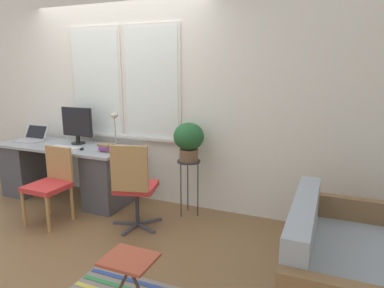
{
  "coord_description": "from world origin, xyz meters",
  "views": [
    {
      "loc": [
        2.58,
        -3.0,
        1.71
      ],
      "look_at": [
        1.24,
        0.17,
        0.94
      ],
      "focal_mm": 32.0,
      "sensor_mm": 36.0,
      "label": 1
    }
  ],
  "objects_px": {
    "book_stack": "(107,147)",
    "plant_stand": "(189,167)",
    "couch_loveseat": "(336,271)",
    "folding_stool": "(129,263)",
    "monitor": "(77,125)",
    "mouse": "(82,149)",
    "laptop": "(31,138)",
    "potted_plant": "(189,139)",
    "office_chair_swivel": "(134,185)",
    "desk_chair_wooden": "(51,182)",
    "desk_lamp": "(115,125)",
    "keyboard": "(65,147)"
  },
  "relations": [
    {
      "from": "mouse",
      "to": "desk_chair_wooden",
      "type": "distance_m",
      "value": 0.56
    },
    {
      "from": "book_stack",
      "to": "plant_stand",
      "type": "relative_size",
      "value": 0.33
    },
    {
      "from": "book_stack",
      "to": "folding_stool",
      "type": "distance_m",
      "value": 1.94
    },
    {
      "from": "mouse",
      "to": "office_chair_swivel",
      "type": "bearing_deg",
      "value": -17.18
    },
    {
      "from": "office_chair_swivel",
      "to": "potted_plant",
      "type": "relative_size",
      "value": 2.17
    },
    {
      "from": "laptop",
      "to": "plant_stand",
      "type": "height_order",
      "value": "laptop"
    },
    {
      "from": "monitor",
      "to": "folding_stool",
      "type": "bearing_deg",
      "value": -41.81
    },
    {
      "from": "book_stack",
      "to": "couch_loveseat",
      "type": "relative_size",
      "value": 0.15
    },
    {
      "from": "laptop",
      "to": "keyboard",
      "type": "bearing_deg",
      "value": -12.14
    },
    {
      "from": "office_chair_swivel",
      "to": "couch_loveseat",
      "type": "height_order",
      "value": "office_chair_swivel"
    },
    {
      "from": "laptop",
      "to": "plant_stand",
      "type": "relative_size",
      "value": 0.53
    },
    {
      "from": "laptop",
      "to": "potted_plant",
      "type": "distance_m",
      "value": 2.3
    },
    {
      "from": "book_stack",
      "to": "desk_lamp",
      "type": "bearing_deg",
      "value": 91.18
    },
    {
      "from": "office_chair_swivel",
      "to": "couch_loveseat",
      "type": "xyz_separation_m",
      "value": [
        2.0,
        -0.49,
        -0.23
      ]
    },
    {
      "from": "desk_lamp",
      "to": "couch_loveseat",
      "type": "distance_m",
      "value": 2.88
    },
    {
      "from": "monitor",
      "to": "mouse",
      "type": "distance_m",
      "value": 0.47
    },
    {
      "from": "couch_loveseat",
      "to": "folding_stool",
      "type": "bearing_deg",
      "value": 113.98
    },
    {
      "from": "desk_chair_wooden",
      "to": "desk_lamp",
      "type": "bearing_deg",
      "value": 63.23
    },
    {
      "from": "monitor",
      "to": "office_chair_swivel",
      "type": "height_order",
      "value": "monitor"
    },
    {
      "from": "desk_chair_wooden",
      "to": "potted_plant",
      "type": "height_order",
      "value": "potted_plant"
    },
    {
      "from": "book_stack",
      "to": "couch_loveseat",
      "type": "height_order",
      "value": "book_stack"
    },
    {
      "from": "plant_stand",
      "to": "folding_stool",
      "type": "distance_m",
      "value": 1.69
    },
    {
      "from": "monitor",
      "to": "office_chair_swivel",
      "type": "relative_size",
      "value": 0.5
    },
    {
      "from": "desk_lamp",
      "to": "desk_chair_wooden",
      "type": "xyz_separation_m",
      "value": [
        -0.38,
        -0.72,
        -0.56
      ]
    },
    {
      "from": "couch_loveseat",
      "to": "book_stack",
      "type": "bearing_deg",
      "value": 71.98
    },
    {
      "from": "desk_chair_wooden",
      "to": "office_chair_swivel",
      "type": "height_order",
      "value": "office_chair_swivel"
    },
    {
      "from": "desk_lamp",
      "to": "couch_loveseat",
      "type": "xyz_separation_m",
      "value": [
        2.59,
        -1.02,
        -0.75
      ]
    },
    {
      "from": "keyboard",
      "to": "desk_chair_wooden",
      "type": "relative_size",
      "value": 0.48
    },
    {
      "from": "desk_lamp",
      "to": "plant_stand",
      "type": "xyz_separation_m",
      "value": [
        0.98,
        0.03,
        -0.43
      ]
    },
    {
      "from": "couch_loveseat",
      "to": "monitor",
      "type": "bearing_deg",
      "value": 71.89
    },
    {
      "from": "laptop",
      "to": "couch_loveseat",
      "type": "bearing_deg",
      "value": -13.37
    },
    {
      "from": "plant_stand",
      "to": "folding_stool",
      "type": "relative_size",
      "value": 1.64
    },
    {
      "from": "couch_loveseat",
      "to": "potted_plant",
      "type": "bearing_deg",
      "value": 56.81
    },
    {
      "from": "monitor",
      "to": "keyboard",
      "type": "distance_m",
      "value": 0.37
    },
    {
      "from": "monitor",
      "to": "folding_stool",
      "type": "height_order",
      "value": "monitor"
    },
    {
      "from": "office_chair_swivel",
      "to": "potted_plant",
      "type": "xyz_separation_m",
      "value": [
        0.38,
        0.57,
        0.42
      ]
    },
    {
      "from": "monitor",
      "to": "keyboard",
      "type": "xyz_separation_m",
      "value": [
        0.03,
        -0.28,
        -0.25
      ]
    },
    {
      "from": "couch_loveseat",
      "to": "potted_plant",
      "type": "distance_m",
      "value": 2.03
    },
    {
      "from": "book_stack",
      "to": "couch_loveseat",
      "type": "distance_m",
      "value": 2.77
    },
    {
      "from": "folding_stool",
      "to": "potted_plant",
      "type": "bearing_deg",
      "value": 98.8
    },
    {
      "from": "plant_stand",
      "to": "desk_lamp",
      "type": "bearing_deg",
      "value": -178.15
    },
    {
      "from": "monitor",
      "to": "desk_chair_wooden",
      "type": "relative_size",
      "value": 0.57
    },
    {
      "from": "monitor",
      "to": "plant_stand",
      "type": "distance_m",
      "value": 1.64
    },
    {
      "from": "monitor",
      "to": "potted_plant",
      "type": "bearing_deg",
      "value": 0.28
    },
    {
      "from": "office_chair_swivel",
      "to": "mouse",
      "type": "bearing_deg",
      "value": -32.29
    },
    {
      "from": "office_chair_swivel",
      "to": "potted_plant",
      "type": "bearing_deg",
      "value": -139.32
    },
    {
      "from": "office_chair_swivel",
      "to": "keyboard",
      "type": "bearing_deg",
      "value": -28.6
    },
    {
      "from": "laptop",
      "to": "mouse",
      "type": "bearing_deg",
      "value": -8.99
    },
    {
      "from": "desk_chair_wooden",
      "to": "potted_plant",
      "type": "distance_m",
      "value": 1.62
    },
    {
      "from": "mouse",
      "to": "book_stack",
      "type": "distance_m",
      "value": 0.33
    }
  ]
}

